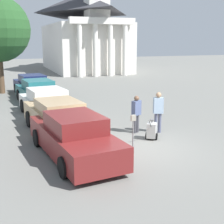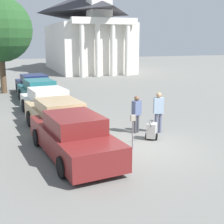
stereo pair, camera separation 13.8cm
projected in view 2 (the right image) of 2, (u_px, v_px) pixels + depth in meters
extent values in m
plane|color=slate|center=(139.00, 149.00, 11.65)|extent=(120.00, 120.00, 0.00)
cube|color=maroon|center=(73.00, 140.00, 10.86)|extent=(2.44, 5.31, 0.79)
cube|color=maroon|center=(74.00, 123.00, 10.53)|extent=(1.86, 2.33, 0.56)
cylinder|color=black|center=(37.00, 138.00, 11.91)|extent=(0.26, 0.68, 0.66)
cylinder|color=black|center=(81.00, 132.00, 12.69)|extent=(0.26, 0.68, 0.66)
cylinder|color=black|center=(62.00, 167.00, 9.14)|extent=(0.26, 0.68, 0.66)
cylinder|color=black|center=(116.00, 157.00, 9.91)|extent=(0.26, 0.68, 0.66)
cube|color=tan|center=(58.00, 119.00, 13.50)|extent=(2.46, 5.46, 0.83)
cube|color=tan|center=(59.00, 106.00, 13.17)|extent=(1.87, 2.39, 0.45)
cylinder|color=black|center=(30.00, 119.00, 14.59)|extent=(0.27, 0.76, 0.75)
cylinder|color=black|center=(66.00, 115.00, 15.37)|extent=(0.27, 0.76, 0.75)
cylinder|color=black|center=(48.00, 138.00, 11.74)|extent=(0.27, 0.76, 0.75)
cylinder|color=black|center=(92.00, 132.00, 12.52)|extent=(0.27, 0.76, 0.75)
cube|color=silver|center=(47.00, 106.00, 16.62)|extent=(2.50, 5.01, 0.71)
cube|color=silver|center=(48.00, 94.00, 16.30)|extent=(1.94, 2.21, 0.59)
cylinder|color=black|center=(24.00, 106.00, 17.55)|extent=(0.27, 0.74, 0.73)
cylinder|color=black|center=(57.00, 103.00, 18.37)|extent=(0.27, 0.74, 0.73)
cylinder|color=black|center=(36.00, 117.00, 14.95)|extent=(0.27, 0.74, 0.73)
cylinder|color=black|center=(74.00, 113.00, 15.77)|extent=(0.27, 0.74, 0.73)
cube|color=#23666B|center=(39.00, 94.00, 20.09)|extent=(2.46, 5.39, 0.75)
cube|color=#23666B|center=(39.00, 84.00, 19.76)|extent=(1.88, 2.36, 0.56)
cylinder|color=black|center=(20.00, 95.00, 21.15)|extent=(0.26, 0.73, 0.71)
cylinder|color=black|center=(47.00, 93.00, 21.93)|extent=(0.26, 0.73, 0.71)
cylinder|color=black|center=(30.00, 103.00, 18.34)|extent=(0.26, 0.73, 0.71)
cylinder|color=black|center=(60.00, 100.00, 19.12)|extent=(0.26, 0.73, 0.71)
cube|color=#19234C|center=(34.00, 87.00, 23.07)|extent=(2.44, 5.04, 0.77)
cube|color=#19234C|center=(34.00, 78.00, 22.75)|extent=(1.87, 2.22, 0.55)
cylinder|color=black|center=(18.00, 88.00, 24.04)|extent=(0.26, 0.69, 0.67)
cylinder|color=black|center=(41.00, 87.00, 24.83)|extent=(0.26, 0.69, 0.67)
cylinder|color=black|center=(26.00, 94.00, 21.42)|extent=(0.26, 0.69, 0.67)
cylinder|color=black|center=(52.00, 92.00, 22.20)|extent=(0.26, 0.69, 0.67)
cylinder|color=slate|center=(133.00, 135.00, 11.54)|extent=(0.05, 0.05, 1.08)
cube|color=gray|center=(133.00, 118.00, 11.40)|extent=(0.18, 0.09, 0.22)
cylinder|color=#3F3F47|center=(138.00, 124.00, 13.65)|extent=(0.14, 0.14, 0.80)
cylinder|color=#3F3F47|center=(135.00, 124.00, 13.53)|extent=(0.14, 0.14, 0.80)
cube|color=#4C597F|center=(137.00, 108.00, 13.43)|extent=(0.47, 0.38, 0.63)
sphere|color=brown|center=(137.00, 98.00, 13.34)|extent=(0.22, 0.22, 0.22)
cylinder|color=#515670|center=(160.00, 123.00, 13.61)|extent=(0.14, 0.14, 0.87)
cylinder|color=#515670|center=(156.00, 123.00, 13.60)|extent=(0.14, 0.14, 0.87)
cube|color=#99B2CC|center=(159.00, 106.00, 13.43)|extent=(0.46, 0.33, 0.69)
sphere|color=tan|center=(159.00, 95.00, 13.32)|extent=(0.24, 0.24, 0.24)
cube|color=#B2B2AD|center=(152.00, 130.00, 12.66)|extent=(0.55, 0.57, 0.60)
cone|color=#59595B|center=(152.00, 121.00, 12.58)|extent=(0.18, 0.18, 0.16)
cylinder|color=#4C4C4C|center=(150.00, 124.00, 12.13)|extent=(0.37, 0.49, 0.43)
cylinder|color=black|center=(146.00, 136.00, 12.78)|extent=(0.21, 0.26, 0.28)
cylinder|color=black|center=(157.00, 137.00, 12.66)|extent=(0.21, 0.26, 0.28)
cube|color=silver|center=(86.00, 48.00, 41.92)|extent=(8.70, 15.62, 5.92)
pyramid|color=#333338|center=(85.00, 4.00, 40.65)|extent=(8.88, 15.94, 2.66)
cylinder|color=silver|center=(82.00, 51.00, 33.38)|extent=(0.56, 0.56, 5.63)
cylinder|color=silver|center=(98.00, 51.00, 33.95)|extent=(0.56, 0.56, 5.63)
cylinder|color=silver|center=(113.00, 51.00, 34.51)|extent=(0.56, 0.56, 5.63)
cylinder|color=silver|center=(127.00, 50.00, 35.07)|extent=(0.56, 0.56, 5.63)
cube|color=silver|center=(105.00, 21.00, 33.51)|extent=(7.40, 0.70, 0.70)
cylinder|color=brown|center=(3.00, 75.00, 23.57)|extent=(0.44, 0.44, 2.70)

